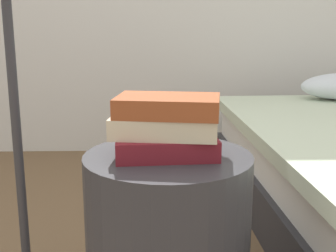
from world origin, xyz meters
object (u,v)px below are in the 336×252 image
book_maroon (166,145)px  book_rust (169,106)px  book_cream (164,126)px  side_table (168,247)px

book_maroon → book_rust: 0.11m
book_cream → book_rust: 0.06m
book_maroon → book_rust: (0.01, 0.00, 0.11)m
book_maroon → book_cream: bearing=-126.9°
side_table → book_cream: 0.36m
book_maroon → book_cream: (-0.00, -0.01, 0.06)m
book_maroon → book_rust: size_ratio=0.99×
book_maroon → book_cream: size_ratio=0.96×
side_table → book_maroon: size_ratio=2.04×
book_rust → book_maroon: bearing=-149.3°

